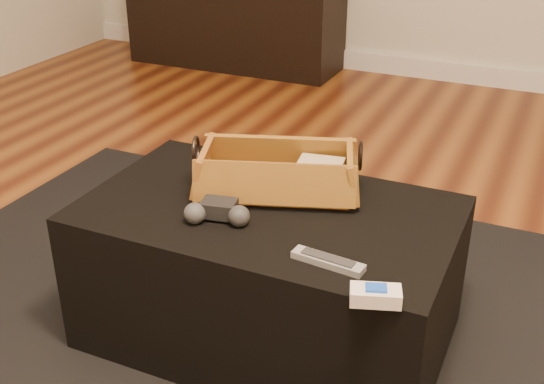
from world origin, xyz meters
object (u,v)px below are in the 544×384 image
at_px(cream_gadget, 376,295).
at_px(media_cabinet, 235,24).
at_px(wicker_basket, 277,174).
at_px(game_controller, 218,212).
at_px(ottoman, 269,273).
at_px(tv_remote, 268,185).
at_px(silver_remote, 328,261).

bearing_deg(cream_gadget, media_cabinet, 122.43).
xyz_separation_m(wicker_basket, game_controller, (-0.07, -0.22, -0.03)).
distance_m(ottoman, tv_remote, 0.25).
distance_m(game_controller, silver_remote, 0.34).
relative_size(media_cabinet, wicker_basket, 2.75).
relative_size(tv_remote, game_controller, 1.33).
relative_size(ottoman, cream_gadget, 8.34).
bearing_deg(silver_remote, ottoman, 140.87).
xyz_separation_m(tv_remote, wicker_basket, (0.02, 0.02, 0.03)).
xyz_separation_m(ottoman, cream_gadget, (0.39, -0.30, 0.23)).
distance_m(tv_remote, game_controller, 0.20).
relative_size(wicker_basket, cream_gadget, 4.20).
xyz_separation_m(tv_remote, silver_remote, (0.28, -0.27, -0.02)).
bearing_deg(cream_gadget, tv_remote, 138.68).
height_order(game_controller, cream_gadget, game_controller).
height_order(game_controller, silver_remote, game_controller).
bearing_deg(tv_remote, game_controller, -130.06).
bearing_deg(media_cabinet, cream_gadget, -57.57).
height_order(ottoman, tv_remote, tv_remote).
xyz_separation_m(media_cabinet, cream_gadget, (1.79, -2.81, 0.18)).
distance_m(media_cabinet, tv_remote, 2.81).
xyz_separation_m(media_cabinet, wicker_basket, (1.38, -2.42, 0.21)).
relative_size(game_controller, cream_gadget, 1.50).
height_order(media_cabinet, game_controller, media_cabinet).
bearing_deg(ottoman, game_controller, -124.59).
distance_m(wicker_basket, game_controller, 0.23).
height_order(silver_remote, cream_gadget, cream_gadget).
relative_size(ottoman, game_controller, 5.55).
bearing_deg(tv_remote, wicker_basket, 30.87).
relative_size(silver_remote, cream_gadget, 1.50).
bearing_deg(media_cabinet, tv_remote, -60.77).
bearing_deg(tv_remote, cream_gadget, -66.49).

